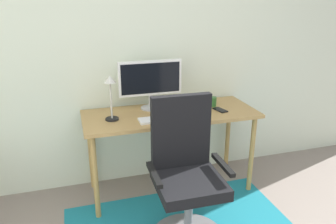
{
  "coord_description": "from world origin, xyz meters",
  "views": [
    {
      "loc": [
        -0.56,
        -0.75,
        1.73
      ],
      "look_at": [
        0.15,
        1.58,
        0.86
      ],
      "focal_mm": 35.09,
      "sensor_mm": 36.0,
      "label": 1
    }
  ],
  "objects_px": {
    "keyboard": "(165,119)",
    "office_chair": "(186,187)",
    "computer_mouse": "(199,114)",
    "coffee_cup": "(212,102)",
    "desk": "(171,121)",
    "monitor": "(150,80)",
    "desk_lamp": "(110,90)",
    "cell_phone": "(220,110)"
  },
  "relations": [
    {
      "from": "keyboard",
      "to": "coffee_cup",
      "type": "relative_size",
      "value": 5.02
    },
    {
      "from": "computer_mouse",
      "to": "desk_lamp",
      "type": "height_order",
      "value": "desk_lamp"
    },
    {
      "from": "keyboard",
      "to": "coffee_cup",
      "type": "bearing_deg",
      "value": 22.24
    },
    {
      "from": "keyboard",
      "to": "office_chair",
      "type": "height_order",
      "value": "office_chair"
    },
    {
      "from": "keyboard",
      "to": "office_chair",
      "type": "distance_m",
      "value": 0.62
    },
    {
      "from": "cell_phone",
      "to": "office_chair",
      "type": "relative_size",
      "value": 0.13
    },
    {
      "from": "computer_mouse",
      "to": "cell_phone",
      "type": "relative_size",
      "value": 0.74
    },
    {
      "from": "coffee_cup",
      "to": "desk_lamp",
      "type": "distance_m",
      "value": 0.97
    },
    {
      "from": "office_chair",
      "to": "monitor",
      "type": "bearing_deg",
      "value": 94.38
    },
    {
      "from": "keyboard",
      "to": "computer_mouse",
      "type": "bearing_deg",
      "value": 2.1
    },
    {
      "from": "keyboard",
      "to": "office_chair",
      "type": "bearing_deg",
      "value": -89.25
    },
    {
      "from": "monitor",
      "to": "computer_mouse",
      "type": "distance_m",
      "value": 0.52
    },
    {
      "from": "coffee_cup",
      "to": "cell_phone",
      "type": "height_order",
      "value": "coffee_cup"
    },
    {
      "from": "cell_phone",
      "to": "coffee_cup",
      "type": "bearing_deg",
      "value": 82.6
    },
    {
      "from": "coffee_cup",
      "to": "desk_lamp",
      "type": "height_order",
      "value": "desk_lamp"
    },
    {
      "from": "keyboard",
      "to": "desk_lamp",
      "type": "height_order",
      "value": "desk_lamp"
    },
    {
      "from": "desk",
      "to": "keyboard",
      "type": "relative_size",
      "value": 3.53
    },
    {
      "from": "desk",
      "to": "computer_mouse",
      "type": "bearing_deg",
      "value": -34.07
    },
    {
      "from": "monitor",
      "to": "desk_lamp",
      "type": "bearing_deg",
      "value": -153.61
    },
    {
      "from": "desk",
      "to": "monitor",
      "type": "xyz_separation_m",
      "value": [
        -0.14,
        0.16,
        0.35
      ]
    },
    {
      "from": "monitor",
      "to": "keyboard",
      "type": "relative_size",
      "value": 1.31
    },
    {
      "from": "computer_mouse",
      "to": "desk_lamp",
      "type": "relative_size",
      "value": 0.28
    },
    {
      "from": "coffee_cup",
      "to": "cell_phone",
      "type": "bearing_deg",
      "value": -83.67
    },
    {
      "from": "keyboard",
      "to": "coffee_cup",
      "type": "height_order",
      "value": "coffee_cup"
    },
    {
      "from": "computer_mouse",
      "to": "coffee_cup",
      "type": "distance_m",
      "value": 0.29
    },
    {
      "from": "coffee_cup",
      "to": "desk",
      "type": "bearing_deg",
      "value": -172.11
    },
    {
      "from": "keyboard",
      "to": "desk_lamp",
      "type": "relative_size",
      "value": 1.15
    },
    {
      "from": "office_chair",
      "to": "keyboard",
      "type": "bearing_deg",
      "value": 91.92
    },
    {
      "from": "cell_phone",
      "to": "desk_lamp",
      "type": "relative_size",
      "value": 0.37
    },
    {
      "from": "computer_mouse",
      "to": "coffee_cup",
      "type": "xyz_separation_m",
      "value": [
        0.21,
        0.2,
        0.03
      ]
    },
    {
      "from": "monitor",
      "to": "office_chair",
      "type": "relative_size",
      "value": 0.52
    },
    {
      "from": "computer_mouse",
      "to": "cell_phone",
      "type": "distance_m",
      "value": 0.24
    },
    {
      "from": "keyboard",
      "to": "cell_phone",
      "type": "xyz_separation_m",
      "value": [
        0.54,
        0.08,
        -0.0
      ]
    },
    {
      "from": "desk",
      "to": "computer_mouse",
      "type": "distance_m",
      "value": 0.27
    },
    {
      "from": "desk_lamp",
      "to": "office_chair",
      "type": "bearing_deg",
      "value": -56.86
    },
    {
      "from": "keyboard",
      "to": "computer_mouse",
      "type": "height_order",
      "value": "computer_mouse"
    },
    {
      "from": "desk",
      "to": "monitor",
      "type": "relative_size",
      "value": 2.68
    },
    {
      "from": "desk",
      "to": "cell_phone",
      "type": "distance_m",
      "value": 0.45
    },
    {
      "from": "keyboard",
      "to": "cell_phone",
      "type": "bearing_deg",
      "value": 8.34
    },
    {
      "from": "monitor",
      "to": "office_chair",
      "type": "bearing_deg",
      "value": -86.79
    },
    {
      "from": "monitor",
      "to": "coffee_cup",
      "type": "distance_m",
      "value": 0.61
    },
    {
      "from": "coffee_cup",
      "to": "cell_phone",
      "type": "distance_m",
      "value": 0.14
    }
  ]
}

